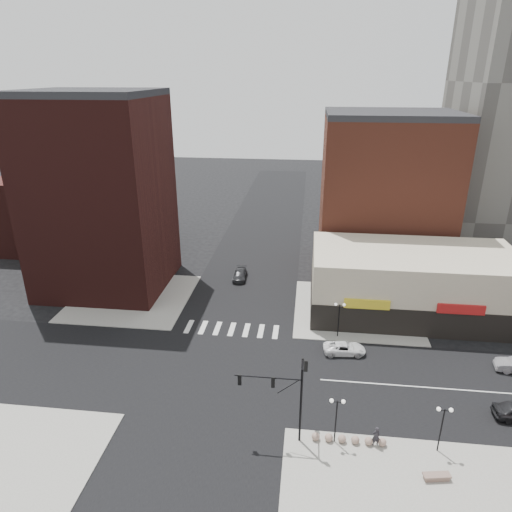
{
  "coord_description": "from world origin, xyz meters",
  "views": [
    {
      "loc": [
        8.1,
        -36.97,
        27.7
      ],
      "look_at": [
        3.22,
        4.08,
        11.0
      ],
      "focal_mm": 32.0,
      "sensor_mm": 36.0,
      "label": 1
    }
  ],
  "objects_px": {
    "street_lamp_ne": "(339,311)",
    "dark_sedan_north": "(240,275)",
    "street_lamp_se_a": "(337,410)",
    "pedestrian": "(376,436)",
    "stone_bench": "(437,477)",
    "traffic_signal": "(289,387)",
    "street_lamp_se_b": "(443,418)",
    "white_suv": "(344,348)"
  },
  "relations": [
    {
      "from": "street_lamp_se_b",
      "to": "pedestrian",
      "type": "distance_m",
      "value": 5.31
    },
    {
      "from": "white_suv",
      "to": "pedestrian",
      "type": "distance_m",
      "value": 12.95
    },
    {
      "from": "stone_bench",
      "to": "white_suv",
      "type": "bearing_deg",
      "value": 100.08
    },
    {
      "from": "white_suv",
      "to": "pedestrian",
      "type": "xyz_separation_m",
      "value": [
        1.65,
        -12.84,
        0.4
      ]
    },
    {
      "from": "traffic_signal",
      "to": "street_lamp_se_a",
      "type": "xyz_separation_m",
      "value": [
        3.76,
        -0.17,
        -1.67
      ]
    },
    {
      "from": "dark_sedan_north",
      "to": "pedestrian",
      "type": "distance_m",
      "value": 33.81
    },
    {
      "from": "traffic_signal",
      "to": "street_lamp_ne",
      "type": "relative_size",
      "value": 1.87
    },
    {
      "from": "dark_sedan_north",
      "to": "traffic_signal",
      "type": "bearing_deg",
      "value": -75.95
    },
    {
      "from": "white_suv",
      "to": "dark_sedan_north",
      "type": "height_order",
      "value": "dark_sedan_north"
    },
    {
      "from": "pedestrian",
      "to": "stone_bench",
      "type": "xyz_separation_m",
      "value": [
        4.04,
        -2.85,
        -0.64
      ]
    },
    {
      "from": "street_lamp_se_b",
      "to": "stone_bench",
      "type": "xyz_separation_m",
      "value": [
        -0.76,
        -2.85,
        -2.92
      ]
    },
    {
      "from": "traffic_signal",
      "to": "street_lamp_se_a",
      "type": "relative_size",
      "value": 1.87
    },
    {
      "from": "street_lamp_se_b",
      "to": "stone_bench",
      "type": "height_order",
      "value": "street_lamp_se_b"
    },
    {
      "from": "street_lamp_se_a",
      "to": "street_lamp_se_b",
      "type": "xyz_separation_m",
      "value": [
        8.0,
        0.0,
        0.0
      ]
    },
    {
      "from": "traffic_signal",
      "to": "street_lamp_se_b",
      "type": "height_order",
      "value": "traffic_signal"
    },
    {
      "from": "traffic_signal",
      "to": "pedestrian",
      "type": "bearing_deg",
      "value": -1.39
    },
    {
      "from": "street_lamp_ne",
      "to": "pedestrian",
      "type": "bearing_deg",
      "value": -82.14
    },
    {
      "from": "stone_bench",
      "to": "dark_sedan_north",
      "type": "bearing_deg",
      "value": 110.78
    },
    {
      "from": "pedestrian",
      "to": "stone_bench",
      "type": "bearing_deg",
      "value": 131.65
    },
    {
      "from": "street_lamp_se_a",
      "to": "pedestrian",
      "type": "relative_size",
      "value": 2.34
    },
    {
      "from": "street_lamp_se_a",
      "to": "stone_bench",
      "type": "distance_m",
      "value": 8.32
    },
    {
      "from": "street_lamp_ne",
      "to": "dark_sedan_north",
      "type": "xyz_separation_m",
      "value": [
        -13.25,
        14.06,
        -2.65
      ]
    },
    {
      "from": "dark_sedan_north",
      "to": "stone_bench",
      "type": "bearing_deg",
      "value": -61.16
    },
    {
      "from": "white_suv",
      "to": "stone_bench",
      "type": "height_order",
      "value": "white_suv"
    },
    {
      "from": "white_suv",
      "to": "dark_sedan_north",
      "type": "bearing_deg",
      "value": 33.14
    },
    {
      "from": "white_suv",
      "to": "street_lamp_se_a",
      "type": "bearing_deg",
      "value": 167.53
    },
    {
      "from": "street_lamp_se_a",
      "to": "stone_bench",
      "type": "xyz_separation_m",
      "value": [
        7.24,
        -2.85,
        -2.92
      ]
    },
    {
      "from": "street_lamp_ne",
      "to": "street_lamp_se_a",
      "type": "bearing_deg",
      "value": -93.58
    },
    {
      "from": "street_lamp_se_b",
      "to": "street_lamp_ne",
      "type": "relative_size",
      "value": 1.0
    },
    {
      "from": "street_lamp_se_b",
      "to": "street_lamp_ne",
      "type": "height_order",
      "value": "same"
    },
    {
      "from": "street_lamp_se_b",
      "to": "white_suv",
      "type": "distance_m",
      "value": 14.61
    },
    {
      "from": "dark_sedan_north",
      "to": "street_lamp_ne",
      "type": "bearing_deg",
      "value": -48.51
    },
    {
      "from": "street_lamp_se_b",
      "to": "stone_bench",
      "type": "bearing_deg",
      "value": -104.82
    },
    {
      "from": "dark_sedan_north",
      "to": "stone_bench",
      "type": "relative_size",
      "value": 2.14
    },
    {
      "from": "traffic_signal",
      "to": "stone_bench",
      "type": "relative_size",
      "value": 3.76
    },
    {
      "from": "traffic_signal",
      "to": "dark_sedan_north",
      "type": "bearing_deg",
      "value": 105.84
    },
    {
      "from": "traffic_signal",
      "to": "street_lamp_ne",
      "type": "bearing_deg",
      "value": 73.25
    },
    {
      "from": "traffic_signal",
      "to": "street_lamp_se_a",
      "type": "height_order",
      "value": "traffic_signal"
    },
    {
      "from": "dark_sedan_north",
      "to": "street_lamp_se_b",
      "type": "bearing_deg",
      "value": -57.84
    },
    {
      "from": "street_lamp_se_a",
      "to": "dark_sedan_north",
      "type": "xyz_separation_m",
      "value": [
        -12.25,
        30.06,
        -2.65
      ]
    },
    {
      "from": "white_suv",
      "to": "pedestrian",
      "type": "height_order",
      "value": "pedestrian"
    },
    {
      "from": "street_lamp_se_a",
      "to": "street_lamp_ne",
      "type": "bearing_deg",
      "value": 86.42
    }
  ]
}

